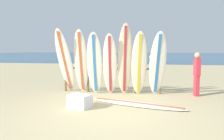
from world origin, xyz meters
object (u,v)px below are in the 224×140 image
at_px(surfboard_leaning_center_left, 95,64).
at_px(cooler_box, 80,101).
at_px(surfboard_leaning_far_right, 158,65).
at_px(surfboard_lying_on_sand, 137,104).
at_px(surfboard_leaning_far_left, 65,62).
at_px(small_boat_offshore, 157,56).
at_px(beachgoer_standing, 197,72).
at_px(surfboard_leaning_left, 81,62).
at_px(surfboard_leaning_center, 110,65).
at_px(surfboard_leaning_center_right, 125,60).
at_px(surfboard_leaning_right, 139,64).
at_px(surfboard_rack, 111,75).

bearing_deg(surfboard_leaning_center_left, cooler_box, -89.86).
height_order(surfboard_leaning_far_right, surfboard_lying_on_sand, surfboard_leaning_far_right).
bearing_deg(surfboard_leaning_far_left, small_boat_offshore, 81.83).
xyz_separation_m(surfboard_leaning_far_left, surfboard_leaning_far_right, (3.25, -0.07, -0.07)).
bearing_deg(surfboard_leaning_center_left, beachgoer_standing, 4.20).
height_order(surfboard_leaning_left, surfboard_lying_on_sand, surfboard_leaning_left).
bearing_deg(surfboard_leaning_center, surfboard_leaning_left, 173.25).
xyz_separation_m(surfboard_leaning_left, cooler_box, (0.52, -1.87, -0.96)).
bearing_deg(surfboard_leaning_center_left, small_boat_offshore, 83.63).
distance_m(surfboard_leaning_far_right, cooler_box, 2.90).
height_order(surfboard_leaning_center_left, small_boat_offshore, surfboard_leaning_center_left).
distance_m(surfboard_lying_on_sand, small_boat_offshore, 35.80).
bearing_deg(surfboard_lying_on_sand, surfboard_leaning_center_right, 109.45).
xyz_separation_m(surfboard_leaning_center_right, surfboard_lying_on_sand, (0.47, -1.32, -1.19)).
bearing_deg(beachgoer_standing, surfboard_leaning_center_left, -175.80).
distance_m(surfboard_leaning_left, surfboard_leaning_right, 2.06).
bearing_deg(surfboard_lying_on_sand, cooler_box, -161.29).
bearing_deg(cooler_box, surfboard_lying_on_sand, 40.15).
xyz_separation_m(surfboard_leaning_far_left, cooler_box, (1.10, -1.81, -0.97)).
distance_m(surfboard_leaning_left, cooler_box, 2.16).
distance_m(surfboard_leaning_center, beachgoer_standing, 2.95).
relative_size(surfboard_leaning_center, surfboard_leaning_center_right, 0.86).
relative_size(surfboard_rack, surfboard_leaning_far_right, 1.67).
distance_m(surfboard_leaning_far_left, surfboard_leaning_center_right, 2.15).
height_order(surfboard_rack, surfboard_leaning_far_left, surfboard_leaning_far_left).
distance_m(surfboard_leaning_center_left, cooler_box, 2.01).
relative_size(surfboard_leaning_far_right, cooler_box, 3.60).
bearing_deg(surfboard_rack, small_boat_offshore, 84.39).
bearing_deg(surfboard_lying_on_sand, surfboard_leaning_left, 146.49).
xyz_separation_m(surfboard_leaning_far_right, cooler_box, (-2.15, -1.74, -0.90)).
height_order(surfboard_leaning_center_left, surfboard_leaning_far_right, surfboard_leaning_center_left).
distance_m(surfboard_leaning_center, cooler_box, 2.02).
distance_m(surfboard_lying_on_sand, beachgoer_standing, 2.60).
bearing_deg(surfboard_leaning_left, surfboard_leaning_center, -6.75).
distance_m(surfboard_leaning_center_left, surfboard_leaning_right, 1.54).
xyz_separation_m(surfboard_leaning_far_left, surfboard_leaning_center_right, (2.15, 0.03, 0.08)).
distance_m(surfboard_leaning_far_right, small_boat_offshore, 34.55).
distance_m(surfboard_leaning_far_left, surfboard_leaning_center_left, 1.10).
bearing_deg(cooler_box, surfboard_leaning_far_left, 142.75).
height_order(small_boat_offshore, cooler_box, small_boat_offshore).
bearing_deg(surfboard_rack, surfboard_leaning_left, -162.65).
bearing_deg(surfboard_leaning_far_left, beachgoer_standing, 2.95).
bearing_deg(surfboard_leaning_center, surfboard_leaning_center_left, 174.77).
relative_size(surfboard_leaning_center_left, surfboard_leaning_center_right, 0.89).
xyz_separation_m(surfboard_lying_on_sand, small_boat_offshore, (2.33, 35.72, 0.22)).
relative_size(surfboard_leaning_center_left, surfboard_leaning_far_right, 1.01).
bearing_deg(surfboard_leaning_right, surfboard_leaning_center_left, -178.05).
bearing_deg(surfboard_leaning_center, surfboard_rack, 96.39).
relative_size(surfboard_leaning_center_left, beachgoer_standing, 1.46).
relative_size(surfboard_leaning_left, cooler_box, 3.79).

